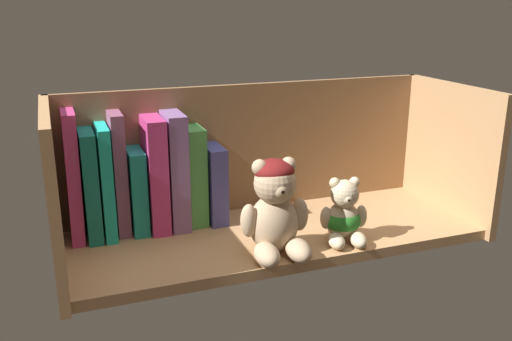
{
  "coord_description": "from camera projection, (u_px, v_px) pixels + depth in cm",
  "views": [
    {
      "loc": [
        -37.71,
        -90.62,
        44.54
      ],
      "look_at": [
        -3.97,
        0.0,
        14.6
      ],
      "focal_mm": 39.06,
      "sensor_mm": 36.0,
      "label": 1
    }
  ],
  "objects": [
    {
      "name": "book_3",
      "position": [
        118.0,
        173.0,
        1.04
      ],
      "size": [
        2.31,
        9.25,
        23.02
      ],
      "primitive_type": "cube",
      "color": "#8D4E6C",
      "rests_on": "shelf_board"
    },
    {
      "name": "shelf_side_panel_right",
      "position": [
        449.0,
        151.0,
        1.16
      ],
      "size": [
        1.6,
        29.58,
        28.24
      ],
      "primitive_type": "cube",
      "color": "tan",
      "rests_on": "ground"
    },
    {
      "name": "shelf_back_panel",
      "position": [
        250.0,
        152.0,
        1.15
      ],
      "size": [
        78.54,
        1.2,
        28.24
      ],
      "primitive_type": "cube",
      "color": "olive",
      "rests_on": "ground"
    },
    {
      "name": "book_8",
      "position": [
        212.0,
        182.0,
        1.11
      ],
      "size": [
        3.37,
        11.69,
        15.29
      ],
      "primitive_type": "cube",
      "color": "#464A9D",
      "rests_on": "shelf_board"
    },
    {
      "name": "book_2",
      "position": [
        105.0,
        179.0,
        1.03
      ],
      "size": [
        2.09,
        12.87,
        20.97
      ],
      "primitive_type": "cube",
      "color": "#1CB9A6",
      "rests_on": "shelf_board"
    },
    {
      "name": "teddy_bear_smaller",
      "position": [
        344.0,
        216.0,
        1.01
      ],
      "size": [
        9.11,
        9.65,
        12.04
      ],
      "color": "beige",
      "rests_on": "shelf_board"
    },
    {
      "name": "shelf_board",
      "position": [
        275.0,
        236.0,
        1.07
      ],
      "size": [
        76.14,
        27.18,
        2.0
      ],
      "primitive_type": "cube",
      "color": "tan",
      "rests_on": "ground"
    },
    {
      "name": "book_5",
      "position": [
        154.0,
        172.0,
        1.06
      ],
      "size": [
        3.46,
        12.82,
        21.83
      ],
      "primitive_type": "cube",
      "color": "#C8377D",
      "rests_on": "shelf_board"
    },
    {
      "name": "book_0",
      "position": [
        72.0,
        175.0,
        1.01
      ],
      "size": [
        2.63,
        11.24,
        23.95
      ],
      "primitive_type": "cube",
      "rotation": [
        0.0,
        0.01,
        0.0
      ],
      "color": "#CD3D82",
      "rests_on": "shelf_board"
    },
    {
      "name": "book_1",
      "position": [
        89.0,
        183.0,
        1.02
      ],
      "size": [
        2.6,
        12.68,
        20.27
      ],
      "primitive_type": "cube",
      "color": "#16776C",
      "rests_on": "shelf_board"
    },
    {
      "name": "book_4",
      "position": [
        136.0,
        189.0,
        1.06
      ],
      "size": [
        2.86,
        11.36,
        15.96
      ],
      "primitive_type": "cube",
      "color": "teal",
      "rests_on": "shelf_board"
    },
    {
      "name": "book_6",
      "position": [
        173.0,
        169.0,
        1.07
      ],
      "size": [
        3.48,
        12.65,
        22.37
      ],
      "primitive_type": "cube",
      "color": "#835D95",
      "rests_on": "shelf_board"
    },
    {
      "name": "shelf_side_panel_left",
      "position": [
        54.0,
        196.0,
        0.9
      ],
      "size": [
        1.6,
        29.58,
        28.24
      ],
      "primitive_type": "cube",
      "color": "tan",
      "rests_on": "ground"
    },
    {
      "name": "book_7",
      "position": [
        193.0,
        174.0,
        1.09
      ],
      "size": [
        3.43,
        9.65,
        19.21
      ],
      "primitive_type": "cube",
      "color": "#4EA74D",
      "rests_on": "shelf_board"
    },
    {
      "name": "teddy_bear_larger",
      "position": [
        275.0,
        209.0,
        0.95
      ],
      "size": [
        12.38,
        12.59,
        16.94
      ],
      "color": "tan",
      "rests_on": "shelf_board"
    }
  ]
}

